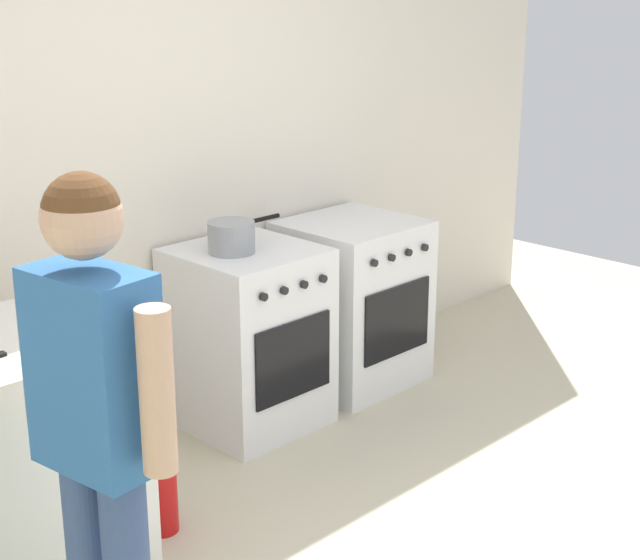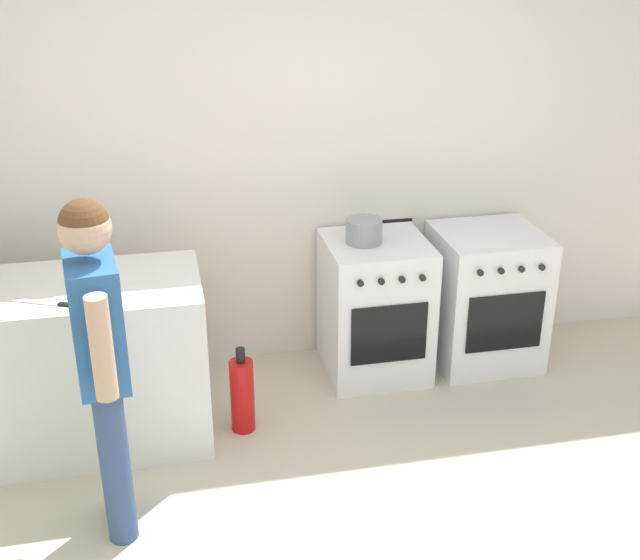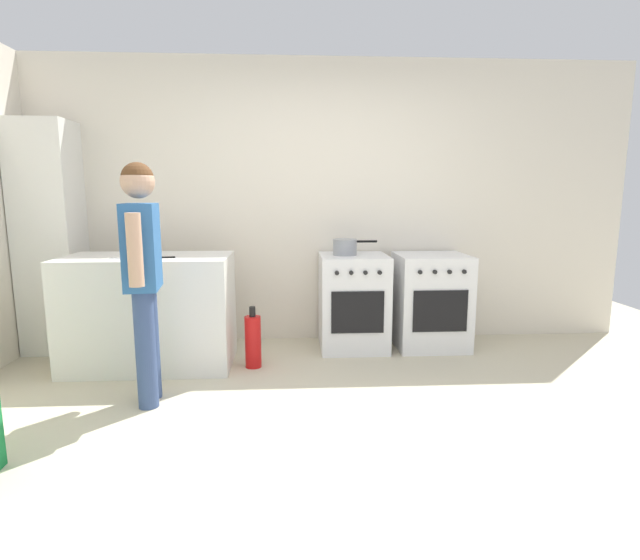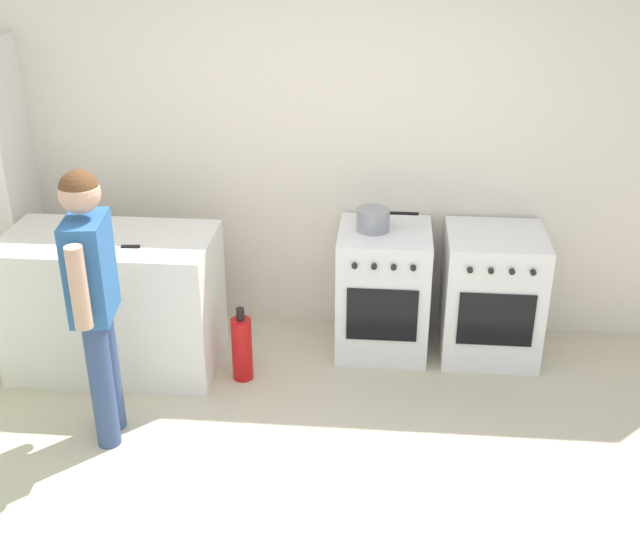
% 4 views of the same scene
% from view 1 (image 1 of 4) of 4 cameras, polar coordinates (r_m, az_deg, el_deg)
% --- Properties ---
extents(back_wall, '(6.00, 0.10, 2.60)m').
position_cam_1_polar(back_wall, '(4.41, -11.14, 7.45)').
color(back_wall, silver).
rests_on(back_wall, ground).
extents(oven_left, '(0.60, 0.62, 0.85)m').
position_cam_1_polar(oven_left, '(4.56, -4.20, -3.33)').
color(oven_left, white).
rests_on(oven_left, ground).
extents(oven_right, '(0.63, 0.62, 0.85)m').
position_cam_1_polar(oven_right, '(5.02, 1.88, -1.27)').
color(oven_right, white).
rests_on(oven_right, ground).
extents(pot, '(0.39, 0.21, 0.14)m').
position_cam_1_polar(pot, '(4.36, -5.16, 2.51)').
color(pot, gray).
rests_on(pot, oven_left).
extents(person, '(0.24, 0.57, 1.58)m').
position_cam_1_polar(person, '(2.69, -12.88, -7.41)').
color(person, '#384C7A').
rests_on(person, ground).
extents(fire_extinguisher, '(0.13, 0.13, 0.50)m').
position_cam_1_polar(fire_extinguisher, '(3.82, -9.32, -11.38)').
color(fire_extinguisher, red).
rests_on(fire_extinguisher, ground).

